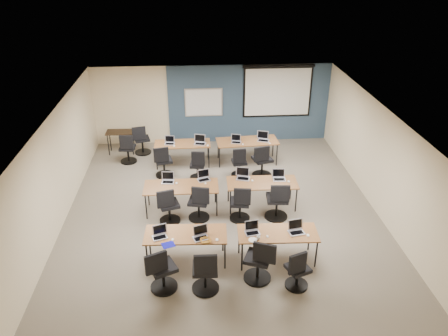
{
  "coord_description": "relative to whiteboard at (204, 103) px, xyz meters",
  "views": [
    {
      "loc": [
        -0.67,
        -9.68,
        6.24
      ],
      "look_at": [
        0.09,
        0.4,
        1.02
      ],
      "focal_mm": 35.0,
      "sensor_mm": 36.0,
      "label": 1
    }
  ],
  "objects": [
    {
      "name": "mouse_4",
      "position": [
        -0.86,
        -4.25,
        -0.71
      ],
      "size": [
        0.09,
        0.12,
        0.04
      ],
      "primitive_type": "ellipsoid",
      "rotation": [
        0.0,
        0.0,
        0.31
      ],
      "color": "white",
      "rests_on": "training_table_mid_left"
    },
    {
      "name": "task_chair_1",
      "position": [
        -0.24,
        -7.42,
        -1.02
      ],
      "size": [
        0.56,
        0.56,
        1.03
      ],
      "rotation": [
        0.0,
        0.0,
        -0.03
      ],
      "color": "black",
      "rests_on": "floor"
    },
    {
      "name": "wall_right",
      "position": [
        4.3,
        -4.43,
        -0.1
      ],
      "size": [
        0.04,
        9.0,
        2.7
      ],
      "primitive_type": "cube",
      "color": "beige",
      "rests_on": "ground"
    },
    {
      "name": "mouse_9",
      "position": [
        0.04,
        -1.95,
        -0.71
      ],
      "size": [
        0.09,
        0.12,
        0.04
      ],
      "primitive_type": "ellipsoid",
      "rotation": [
        0.0,
        0.0,
        -0.26
      ],
      "color": "white",
      "rests_on": "training_table_back_left"
    },
    {
      "name": "task_chair_11",
      "position": [
        1.61,
        -2.69,
        -1.01
      ],
      "size": [
        0.59,
        0.58,
        1.05
      ],
      "rotation": [
        0.0,
        0.0,
        0.28
      ],
      "color": "black",
      "rests_on": "floor"
    },
    {
      "name": "training_table_mid_right",
      "position": [
        1.35,
        -4.34,
        -0.76
      ],
      "size": [
        1.82,
        0.76,
        0.73
      ],
      "rotation": [
        0.0,
        0.0,
        -0.03
      ],
      "color": "brown",
      "rests_on": "floor"
    },
    {
      "name": "wall_back",
      "position": [
        0.3,
        0.07,
        -0.1
      ],
      "size": [
        8.0,
        0.04,
        2.7
      ],
      "primitive_type": "cube",
      "color": "beige",
      "rests_on": "ground"
    },
    {
      "name": "task_chair_2",
      "position": [
        0.87,
        -7.19,
        -1.01
      ],
      "size": [
        0.61,
        0.57,
        1.05
      ],
      "rotation": [
        0.0,
        0.0,
        -0.39
      ],
      "color": "black",
      "rests_on": "floor"
    },
    {
      "name": "mouse_5",
      "position": [
        -0.11,
        -4.31,
        -0.71
      ],
      "size": [
        0.06,
        0.09,
        0.03
      ],
      "primitive_type": "ellipsoid",
      "rotation": [
        0.0,
        0.0,
        -0.09
      ],
      "color": "white",
      "rests_on": "training_table_mid_left"
    },
    {
      "name": "task_chair_5",
      "position": [
        -0.3,
        -4.84,
        -1.03
      ],
      "size": [
        0.54,
        0.54,
        1.01
      ],
      "rotation": [
        0.0,
        0.0,
        -0.22
      ],
      "color": "black",
      "rests_on": "floor"
    },
    {
      "name": "mouse_7",
      "position": [
        2.04,
        -4.38,
        -0.71
      ],
      "size": [
        0.08,
        0.11,
        0.04
      ],
      "primitive_type": "ellipsoid",
      "rotation": [
        0.0,
        0.0,
        -0.15
      ],
      "color": "white",
      "rests_on": "training_table_mid_right"
    },
    {
      "name": "training_table_front_left",
      "position": [
        -0.62,
        -6.45,
        -0.77
      ],
      "size": [
        1.76,
        0.73,
        0.73
      ],
      "rotation": [
        0.0,
        0.0,
        -0.05
      ],
      "color": "olive",
      "rests_on": "floor"
    },
    {
      "name": "laptop_6",
      "position": [
        0.88,
        -4.07,
        -0.65
      ],
      "size": [
        0.35,
        0.3,
        0.26
      ],
      "rotation": [
        0.0,
        0.0,
        -0.27
      ],
      "color": "#B0B0B0",
      "rests_on": "training_table_mid_right"
    },
    {
      "name": "mouse_10",
      "position": [
        1.12,
        -1.95,
        -0.71
      ],
      "size": [
        0.08,
        0.1,
        0.03
      ],
      "primitive_type": "ellipsoid",
      "rotation": [
        0.0,
        0.0,
        -0.24
      ],
      "color": "white",
      "rests_on": "training_table_back_right"
    },
    {
      "name": "task_chair_8",
      "position": [
        -1.3,
        -2.47,
        -1.03
      ],
      "size": [
        0.54,
        0.54,
        1.01
      ],
      "rotation": [
        0.0,
        0.0,
        0.2
      ],
      "color": "black",
      "rests_on": "floor"
    },
    {
      "name": "utility_table",
      "position": [
        -2.78,
        -0.66,
        -0.8
      ],
      "size": [
        0.9,
        0.5,
        0.75
      ],
      "rotation": [
        0.0,
        0.0,
        -0.02
      ],
      "color": "black",
      "rests_on": "floor"
    },
    {
      "name": "laptop_8",
      "position": [
        -1.12,
        -1.7,
        -0.66
      ],
      "size": [
        0.3,
        0.26,
        0.23
      ],
      "rotation": [
        0.0,
        0.0,
        -0.15
      ],
      "color": "silver",
      "rests_on": "training_table_back_left"
    },
    {
      "name": "whiteboard",
      "position": [
        0.0,
        0.0,
        0.0
      ],
      "size": [
        1.28,
        0.03,
        0.98
      ],
      "color": "silver",
      "rests_on": "wall_back"
    },
    {
      "name": "mouse_3",
      "position": [
        1.97,
        -6.72,
        -0.71
      ],
      "size": [
        0.09,
        0.11,
        0.04
      ],
      "primitive_type": "ellipsoid",
      "rotation": [
        0.0,
        0.0,
        -0.33
      ],
      "color": "white",
      "rests_on": "training_table_front_right"
    },
    {
      "name": "task_chair_4",
      "position": [
        -1.06,
        -4.93,
        -1.03
      ],
      "size": [
        0.53,
        0.53,
        1.0
      ],
      "rotation": [
        0.0,
        0.0,
        0.27
      ],
      "color": "black",
      "rests_on": "floor"
    },
    {
      "name": "task_chair_7",
      "position": [
        1.66,
        -4.94,
        -1.01
      ],
      "size": [
        0.58,
        0.58,
        1.06
      ],
      "rotation": [
        0.0,
        0.0,
        -0.07
      ],
      "color": "black",
      "rests_on": "floor"
    },
    {
      "name": "laptop_9",
      "position": [
        -0.19,
        -1.76,
        -0.66
      ],
      "size": [
        0.35,
        0.3,
        0.26
      ],
      "rotation": [
        0.0,
        0.0,
        -0.26
      ],
      "color": "silver",
      "rests_on": "training_table_back_left"
    },
    {
      "name": "ceiling",
      "position": [
        0.3,
        -4.43,
        1.25
      ],
      "size": [
        8.0,
        9.0,
        0.02
      ],
      "primitive_type": "cube",
      "color": "white",
      "rests_on": "ground"
    },
    {
      "name": "laptop_10",
      "position": [
        0.94,
        -1.74,
        -0.66
      ],
      "size": [
        0.3,
        0.26,
        0.23
      ],
      "rotation": [
        0.0,
        0.0,
        -0.24
      ],
      "color": "#A9A9AC",
      "rests_on": "training_table_back_right"
    },
    {
      "name": "training_table_mid_left",
      "position": [
        -0.74,
        -4.39,
        -0.76
      ],
      "size": [
        1.9,
        0.79,
        0.73
      ],
      "rotation": [
        0.0,
        0.0,
        -0.01
      ],
      "color": "#966243",
      "rests_on": "floor"
    },
    {
      "name": "mouse_0",
      "position": [
        -0.89,
        -6.66,
        -0.71
      ],
      "size": [
        0.09,
        0.11,
        0.03
      ],
      "primitive_type": "ellipsoid",
      "rotation": [
        0.0,
        0.0,
        0.33
      ],
      "color": "white",
      "rests_on": "training_table_front_left"
    },
    {
      "name": "snack_bowl",
      "position": [
        -0.2,
        -6.77,
        -0.69
      ],
      "size": [
        0.29,
        0.29,
        0.06
      ],
      "primitive_type": "imported",
      "rotation": [
        0.0,
        0.0,
        0.22
      ],
      "color": "brown",
      "rests_on": "training_table_front_left"
    },
    {
      "name": "blue_accent_panel",
      "position": [
        1.55,
        0.04,
        -0.1
      ],
      "size": [
        5.5,
        0.04,
        2.7
      ],
      "primitive_type": "cube",
      "color": "#3D5977",
      "rests_on": "wall_back"
    },
    {
      "name": "laptop_2",
      "position": [
        0.8,
        -6.5,
        -0.66
      ],
      "size": [
        0.31,
        0.26,
        0.24
      ],
      "rotation": [
        0.0,
        0.0,
        0.16
      ],
      "color": "silver",
      "rests_on": "training_table_front_right"
    },
    {
      "name": "blue_mousepad",
      "position": [
        -0.97,
        -6.82,
        -0.72
      ],
      "size": [
        0.31,
        0.28,
        0.01
      ],
      "primitive_type": "cube",
      "rotation": [
        0.0,
        0.0,
        0.33
      ],
      "color": "#0E0EA5",
      "rests_on": "training_table_front_left"
    },
    {
      "name": "projector_screen",
      "position": [
        2.5,
        -0.02,
        0.44
      ],
      "size": [
        2.4,
        0.1,
        1.82
      ],
      "color": "black",
      "rests_on": "wall_back"
    },
    {
      "name": "laptop_3",
      "position": [
        1.75,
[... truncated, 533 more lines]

